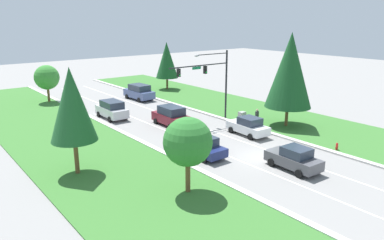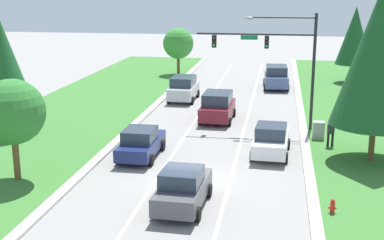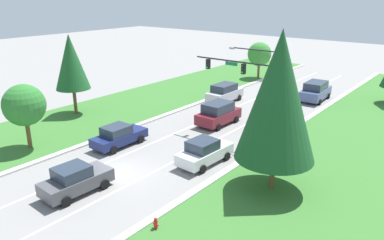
# 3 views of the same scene
# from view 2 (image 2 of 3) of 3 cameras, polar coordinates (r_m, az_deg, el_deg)

# --- Properties ---
(ground_plane) EXTENTS (160.00, 160.00, 0.00)m
(ground_plane) POSITION_cam_2_polar(r_m,az_deg,el_deg) (26.13, 0.04, -6.63)
(ground_plane) COLOR gray
(curb_strip_right) EXTENTS (0.50, 90.00, 0.15)m
(curb_strip_right) POSITION_cam_2_polar(r_m,az_deg,el_deg) (25.85, 12.59, -7.04)
(curb_strip_right) COLOR beige
(curb_strip_right) RESTS_ON ground_plane
(curb_strip_left) EXTENTS (0.50, 90.00, 0.15)m
(curb_strip_left) POSITION_cam_2_polar(r_m,az_deg,el_deg) (27.53, -11.70, -5.67)
(curb_strip_left) COLOR beige
(curb_strip_left) RESTS_ON ground_plane
(lane_stripe_inner_left) EXTENTS (0.14, 81.00, 0.01)m
(lane_stripe_inner_left) POSITION_cam_2_polar(r_m,az_deg,el_deg) (26.46, -3.84, -6.38)
(lane_stripe_inner_left) COLOR white
(lane_stripe_inner_left) RESTS_ON ground_plane
(lane_stripe_inner_right) EXTENTS (0.14, 81.00, 0.01)m
(lane_stripe_inner_right) POSITION_cam_2_polar(r_m,az_deg,el_deg) (25.91, 3.99, -6.84)
(lane_stripe_inner_right) COLOR white
(lane_stripe_inner_right) RESTS_ON ground_plane
(traffic_signal_mast) EXTENTS (7.68, 0.41, 7.60)m
(traffic_signal_mast) POSITION_cam_2_polar(r_m,az_deg,el_deg) (35.13, 9.28, 7.12)
(traffic_signal_mast) COLOR black
(traffic_signal_mast) RESTS_ON ground_plane
(navy_sedan) EXTENTS (2.03, 4.51, 1.69)m
(navy_sedan) POSITION_cam_2_polar(r_m,az_deg,el_deg) (29.67, -5.48, -2.44)
(navy_sedan) COLOR navy
(navy_sedan) RESTS_ON ground_plane
(burgundy_suv) EXTENTS (2.33, 4.56, 2.04)m
(burgundy_suv) POSITION_cam_2_polar(r_m,az_deg,el_deg) (37.60, 2.74, 1.46)
(burgundy_suv) COLOR maroon
(burgundy_suv) RESTS_ON ground_plane
(white_sedan) EXTENTS (2.20, 4.46, 1.79)m
(white_sedan) POSITION_cam_2_polar(r_m,az_deg,el_deg) (30.26, 8.43, -2.13)
(white_sedan) COLOR white
(white_sedan) RESTS_ON ground_plane
(silver_suv) EXTENTS (2.19, 4.64, 2.01)m
(silver_suv) POSITION_cam_2_polar(r_m,az_deg,el_deg) (44.34, -0.91, 3.42)
(silver_suv) COLOR silver
(silver_suv) RESTS_ON ground_plane
(graphite_sedan) EXTENTS (2.15, 4.30, 1.78)m
(graphite_sedan) POSITION_cam_2_polar(r_m,az_deg,el_deg) (22.98, -1.00, -7.30)
(graphite_sedan) COLOR #4C4C51
(graphite_sedan) RESTS_ON ground_plane
(slate_blue_suv) EXTENTS (2.45, 5.01, 2.10)m
(slate_blue_suv) POSITION_cam_2_polar(r_m,az_deg,el_deg) (50.33, 8.97, 4.58)
(slate_blue_suv) COLOR #475684
(slate_blue_suv) RESTS_ON ground_plane
(utility_cabinet) EXTENTS (0.70, 0.60, 1.14)m
(utility_cabinet) POSITION_cam_2_polar(r_m,az_deg,el_deg) (33.90, 13.34, -1.11)
(utility_cabinet) COLOR #9E9E99
(utility_cabinet) RESTS_ON ground_plane
(pedestrian) EXTENTS (0.42, 0.29, 1.69)m
(pedestrian) POSITION_cam_2_polar(r_m,az_deg,el_deg) (32.30, 14.58, -1.27)
(pedestrian) COLOR black
(pedestrian) RESTS_ON ground_plane
(fire_hydrant) EXTENTS (0.34, 0.20, 0.70)m
(fire_hydrant) POSITION_cam_2_polar(r_m,az_deg,el_deg) (23.21, 14.75, -8.95)
(fire_hydrant) COLOR red
(fire_hydrant) RESTS_ON ground_plane
(conifer_near_right_tree) EXTENTS (4.71, 4.71, 9.62)m
(conifer_near_right_tree) POSITION_cam_2_polar(r_m,az_deg,el_deg) (29.36, 19.36, 6.66)
(conifer_near_right_tree) COLOR brown
(conifer_near_right_tree) RESTS_ON ground_plane
(oak_near_left_tree) EXTENTS (3.24, 3.24, 4.97)m
(oak_near_left_tree) POSITION_cam_2_polar(r_m,az_deg,el_deg) (56.97, -1.47, 8.16)
(oak_near_left_tree) COLOR brown
(oak_near_left_tree) RESTS_ON ground_plane
(conifer_far_right_tree) EXTENTS (3.44, 3.44, 7.38)m
(conifer_far_right_tree) POSITION_cam_2_polar(r_m,az_deg,el_deg) (54.06, 16.98, 8.59)
(conifer_far_right_tree) COLOR brown
(conifer_far_right_tree) RESTS_ON ground_plane
(oak_far_left_tree) EXTENTS (3.14, 3.14, 5.04)m
(oak_far_left_tree) POSITION_cam_2_polar(r_m,az_deg,el_deg) (26.68, -18.61, 0.80)
(oak_far_left_tree) COLOR brown
(oak_far_left_tree) RESTS_ON ground_plane
(conifer_mid_left_tree) EXTENTS (3.26, 3.26, 7.79)m
(conifer_mid_left_tree) POSITION_cam_2_polar(r_m,az_deg,el_deg) (34.86, -19.80, 6.54)
(conifer_mid_left_tree) COLOR brown
(conifer_mid_left_tree) RESTS_ON ground_plane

